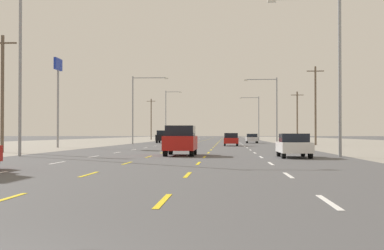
% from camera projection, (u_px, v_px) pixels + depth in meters
% --- Properties ---
extents(ground_plane, '(572.00, 572.00, 0.00)m').
position_uv_depth(ground_plane, '(202.00, 145.00, 70.74)').
color(ground_plane, '#4C4C4F').
extents(lot_apron_left, '(28.00, 440.00, 0.01)m').
position_uv_depth(lot_apron_left, '(14.00, 145.00, 72.28)').
color(lot_apron_left, gray).
rests_on(lot_apron_left, ground).
extents(lane_markings, '(10.64, 227.60, 0.01)m').
position_uv_depth(lane_markings, '(211.00, 141.00, 109.16)').
color(lane_markings, white).
rests_on(lane_markings, ground).
extents(sedan_far_right_near, '(1.80, 4.50, 1.46)m').
position_uv_depth(sedan_far_right_near, '(294.00, 145.00, 33.42)').
color(sedan_far_right_near, white).
rests_on(sedan_far_right_near, ground).
extents(suv_center_turn_mid, '(1.98, 4.90, 1.98)m').
position_uv_depth(suv_center_turn_mid, '(181.00, 140.00, 36.53)').
color(suv_center_turn_mid, red).
rests_on(suv_center_turn_mid, ground).
extents(hatchback_inner_right_midfar, '(1.72, 3.90, 1.54)m').
position_uv_depth(hatchback_inner_right_midfar, '(231.00, 139.00, 65.82)').
color(hatchback_inner_right_midfar, red).
rests_on(hatchback_inner_right_midfar, ground).
extents(sedan_far_right_far, '(1.80, 4.50, 1.46)m').
position_uv_depth(sedan_far_right_far, '(252.00, 138.00, 85.89)').
color(sedan_far_right_far, silver).
rests_on(sedan_far_right_far, ground).
extents(suv_far_left_farther, '(1.98, 4.90, 1.98)m').
position_uv_depth(suv_far_left_farther, '(163.00, 136.00, 87.22)').
color(suv_far_left_farther, black).
rests_on(suv_far_left_farther, ground).
extents(pole_sign_left_row_1, '(0.24, 2.32, 9.42)m').
position_uv_depth(pole_sign_left_row_1, '(58.00, 81.00, 58.01)').
color(pole_sign_left_row_1, gray).
rests_on(pole_sign_left_row_1, ground).
extents(streetlight_left_row_0, '(4.08, 0.26, 10.98)m').
position_uv_depth(streetlight_left_row_0, '(26.00, 59.00, 35.37)').
color(streetlight_left_row_0, gray).
rests_on(streetlight_left_row_0, ground).
extents(streetlight_right_row_0, '(4.55, 0.26, 10.14)m').
position_uv_depth(streetlight_right_row_0, '(332.00, 62.00, 34.15)').
color(streetlight_right_row_0, gray).
rests_on(streetlight_right_row_0, ground).
extents(streetlight_left_row_1, '(5.14, 0.26, 9.64)m').
position_uv_depth(streetlight_left_row_1, '(137.00, 104.00, 77.92)').
color(streetlight_left_row_1, gray).
rests_on(streetlight_left_row_1, ground).
extents(streetlight_right_row_1, '(4.68, 0.26, 9.32)m').
position_uv_depth(streetlight_right_row_1, '(273.00, 105.00, 76.72)').
color(streetlight_right_row_1, gray).
rests_on(streetlight_right_row_1, ground).
extents(streetlight_left_row_2, '(3.59, 0.26, 10.92)m').
position_uv_depth(streetlight_left_row_2, '(167.00, 112.00, 120.52)').
color(streetlight_left_row_2, gray).
rests_on(streetlight_left_row_2, ground).
extents(streetlight_right_row_2, '(4.26, 0.26, 9.58)m').
position_uv_depth(streetlight_right_row_2, '(257.00, 115.00, 119.30)').
color(streetlight_right_row_2, gray).
rests_on(streetlight_right_row_2, ground).
extents(utility_pole_left_row_0, '(2.20, 0.26, 9.08)m').
position_uv_depth(utility_pole_left_row_0, '(2.00, 91.00, 42.48)').
color(utility_pole_left_row_0, brown).
rests_on(utility_pole_left_row_0, ground).
extents(utility_pole_right_row_1, '(2.20, 0.26, 10.13)m').
position_uv_depth(utility_pole_right_row_1, '(315.00, 104.00, 70.65)').
color(utility_pole_right_row_1, brown).
rests_on(utility_pole_right_row_1, ground).
extents(utility_pole_right_row_2, '(2.20, 0.26, 8.86)m').
position_uv_depth(utility_pole_right_row_2, '(297.00, 116.00, 96.30)').
color(utility_pole_right_row_2, brown).
rests_on(utility_pole_right_row_2, ground).
extents(utility_pole_left_row_3, '(2.20, 0.26, 10.14)m').
position_uv_depth(utility_pole_left_row_3, '(151.00, 118.00, 135.95)').
color(utility_pole_left_row_3, brown).
rests_on(utility_pole_left_row_3, ground).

